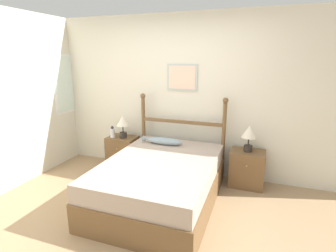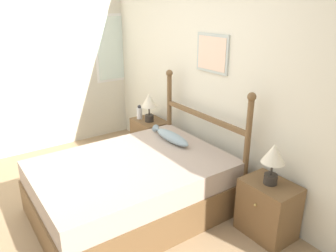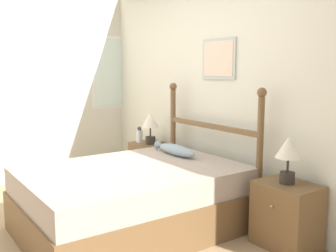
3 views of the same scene
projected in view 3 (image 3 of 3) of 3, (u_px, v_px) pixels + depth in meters
ground_plane at (65, 242)px, 3.37m from camera, size 16.00×16.00×0.00m
wall_back at (218, 88)px, 4.16m from camera, size 6.40×0.08×2.55m
wall_left at (2, 84)px, 4.92m from camera, size 0.08×6.40×2.55m
bed at (132, 199)px, 3.61m from camera, size 1.40×1.94×0.59m
headboard at (211, 140)px, 4.07m from camera, size 1.43×0.09×1.31m
nightstand_left at (151, 165)px, 4.95m from camera, size 0.50×0.39×0.55m
nightstand_right at (287, 215)px, 3.25m from camera, size 0.50×0.39×0.55m
table_lamp_left at (150, 123)px, 4.83m from camera, size 0.21×0.21×0.39m
table_lamp_right at (288, 152)px, 3.17m from camera, size 0.21×0.21×0.39m
bottle at (139, 135)px, 4.97m from camera, size 0.08×0.08×0.20m
fish_pillow at (175, 150)px, 4.08m from camera, size 0.64×0.15×0.11m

